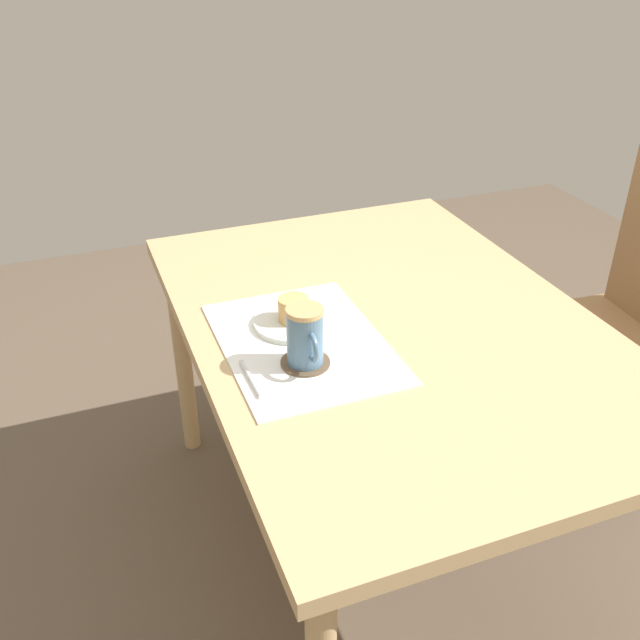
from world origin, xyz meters
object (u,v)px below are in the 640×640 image
object	(u,v)px
dining_table	(389,345)
pastry_plate	(294,322)
pastry	(294,309)
wooden_chair	(621,313)
coffee_mug	(305,336)

from	to	relation	value
dining_table	pastry_plate	size ratio (longest dim) A/B	7.12
dining_table	pastry	xyz separation A→B (m)	(-0.05, -0.21, 0.11)
dining_table	wooden_chair	distance (m)	0.82
wooden_chair	pastry_plate	xyz separation A→B (m)	(0.06, -1.01, 0.22)
dining_table	pastry	size ratio (longest dim) A/B	18.74
wooden_chair	pastry	distance (m)	1.04
dining_table	pastry	world-z (taller)	pastry
pastry	coffee_mug	bearing A→B (deg)	-10.38
wooden_chair	pastry	xyz separation A→B (m)	(0.06, -1.01, 0.25)
coffee_mug	pastry_plate	bearing A→B (deg)	169.62
wooden_chair	pastry_plate	distance (m)	1.04
pastry	wooden_chair	bearing A→B (deg)	93.43
wooden_chair	pastry	world-z (taller)	wooden_chair
wooden_chair	pastry	size ratio (longest dim) A/B	13.73
pastry_plate	pastry	size ratio (longest dim) A/B	2.63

